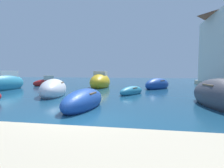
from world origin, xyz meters
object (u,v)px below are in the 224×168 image
moored_boat_8 (84,101)px  moored_boat_1 (47,83)px  moored_boat_3 (100,82)px  moored_boat_7 (53,89)px  moored_boat_4 (223,97)px  moored_boat_5 (157,85)px  moored_boat_2 (131,91)px  moored_boat_0 (1,83)px

moored_boat_8 → moored_boat_1: bearing=41.7°
moored_boat_3 → moored_boat_7: moored_boat_3 is taller
moored_boat_4 → moored_boat_5: moored_boat_4 is taller
moored_boat_4 → moored_boat_3: bearing=-144.8°
moored_boat_2 → moored_boat_3: moored_boat_3 is taller
moored_boat_1 → moored_boat_7: moored_boat_1 is taller
moored_boat_3 → moored_boat_4: 13.65m
moored_boat_0 → moored_boat_5: 16.10m
moored_boat_4 → moored_boat_7: 11.38m
moored_boat_2 → moored_boat_5: bearing=-177.6°
moored_boat_0 → moored_boat_7: bearing=72.5°
moored_boat_1 → moored_boat_5: 13.51m
moored_boat_0 → moored_boat_2: 13.23m
moored_boat_0 → moored_boat_4: moored_boat_0 is taller
moored_boat_3 → moored_boat_8: size_ratio=1.31×
moored_boat_4 → moored_boat_8: size_ratio=1.34×
moored_boat_4 → moored_boat_5: (-2.71, 9.38, -0.14)m
moored_boat_3 → moored_boat_7: size_ratio=1.12×
moored_boat_5 → moored_boat_7: 10.84m
moored_boat_0 → moored_boat_4: bearing=78.1°
moored_boat_1 → moored_boat_7: (5.07, -7.99, 0.09)m
moored_boat_0 → moored_boat_5: size_ratio=1.39×
moored_boat_0 → moored_boat_8: moored_boat_0 is taller
moored_boat_2 → moored_boat_7: (-5.95, -1.74, 0.22)m
moored_boat_4 → moored_boat_7: moored_boat_4 is taller
moored_boat_1 → moored_boat_0: bearing=35.2°
moored_boat_4 → moored_boat_8: bearing=-85.2°
moored_boat_2 → moored_boat_8: (-2.12, -5.79, 0.12)m
moored_boat_0 → moored_boat_7: 7.81m
moored_boat_2 → moored_boat_4: (5.16, -4.26, 0.30)m
moored_boat_1 → moored_boat_4: moored_boat_4 is taller
moored_boat_2 → moored_boat_8: bearing=7.8°
moored_boat_3 → moored_boat_8: bearing=5.3°
moored_boat_0 → moored_boat_2: (13.17, -1.22, -0.43)m
moored_boat_2 → moored_boat_4: 6.69m
moored_boat_8 → moored_boat_0: bearing=62.8°
moored_boat_1 → moored_boat_8: moored_boat_1 is taller
moored_boat_2 → moored_boat_3: 7.11m
moored_boat_7 → moored_boat_8: 5.57m
moored_boat_2 → moored_boat_8: moored_boat_8 is taller
moored_boat_2 → moored_boat_5: moored_boat_5 is taller
moored_boat_5 → moored_boat_7: (-8.39, -6.86, 0.06)m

